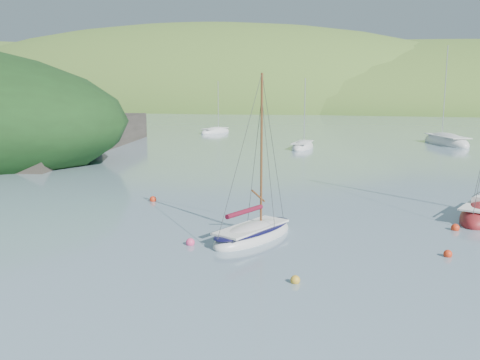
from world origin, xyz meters
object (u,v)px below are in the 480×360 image
(daysailer_white, at_px, (253,234))
(distant_sloop_c, at_px, (215,132))
(distant_sloop_a, at_px, (302,147))
(distant_sloop_b, at_px, (446,143))

(daysailer_white, height_order, distant_sloop_c, daysailer_white)
(distant_sloop_a, height_order, distant_sloop_b, distant_sloop_b)
(daysailer_white, relative_size, distant_sloop_c, 0.99)
(daysailer_white, distance_m, distant_sloop_c, 59.72)
(distant_sloop_a, bearing_deg, distant_sloop_b, 32.57)
(daysailer_white, xyz_separation_m, distant_sloop_c, (-20.41, 56.13, -0.05))
(daysailer_white, relative_size, distant_sloop_b, 0.64)
(distant_sloop_b, relative_size, distant_sloop_c, 1.54)
(daysailer_white, relative_size, distant_sloop_a, 0.97)
(distant_sloop_b, bearing_deg, daysailer_white, -128.99)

